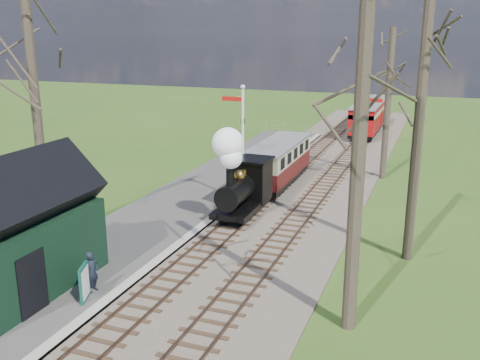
# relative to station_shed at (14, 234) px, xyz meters

# --- Properties ---
(distant_hills) EXTENTS (114.40, 48.00, 22.02)m
(distant_hills) POSITION_rel_station_shed_xyz_m (5.70, 60.38, -18.47)
(distant_hills) COLOR #385B23
(distant_hills) RESTS_ON ground
(ballast_bed) EXTENTS (8.00, 60.00, 0.10)m
(ballast_bed) POSITION_rel_station_shed_xyz_m (5.60, 18.00, -2.22)
(ballast_bed) COLOR brown
(ballast_bed) RESTS_ON ground
(track_near) EXTENTS (1.60, 60.00, 0.15)m
(track_near) POSITION_rel_station_shed_xyz_m (4.30, 18.00, -2.17)
(track_near) COLOR brown
(track_near) RESTS_ON ground
(track_far) EXTENTS (1.60, 60.00, 0.15)m
(track_far) POSITION_rel_station_shed_xyz_m (6.90, 18.00, -2.17)
(track_far) COLOR brown
(track_far) RESTS_ON ground
(platform) EXTENTS (5.00, 44.00, 0.20)m
(platform) POSITION_rel_station_shed_xyz_m (0.80, 10.00, -2.17)
(platform) COLOR #474442
(platform) RESTS_ON ground
(coping_strip) EXTENTS (0.40, 44.00, 0.21)m
(coping_strip) POSITION_rel_station_shed_xyz_m (3.10, 10.00, -2.16)
(coping_strip) COLOR #B2AD9E
(coping_strip) RESTS_ON ground
(station_shed) EXTENTS (3.25, 6.30, 4.78)m
(station_shed) POSITION_rel_station_shed_xyz_m (0.00, 0.00, 0.00)
(station_shed) COLOR black
(station_shed) RESTS_ON platform
(semaphore_near) EXTENTS (1.22, 0.24, 6.22)m
(semaphore_near) POSITION_rel_station_shed_xyz_m (3.53, 12.00, 1.35)
(semaphore_near) COLOR silver
(semaphore_near) RESTS_ON ground
(semaphore_far) EXTENTS (1.22, 0.24, 5.72)m
(semaphore_far) POSITION_rel_station_shed_xyz_m (8.67, 18.00, 1.08)
(semaphore_far) COLOR silver
(semaphore_far) RESTS_ON ground
(bare_trees) EXTENTS (15.51, 22.39, 12.00)m
(bare_trees) POSITION_rel_station_shed_xyz_m (5.63, 6.10, 2.94)
(bare_trees) COLOR #382D23
(bare_trees) RESTS_ON ground
(fence_line) EXTENTS (12.60, 0.08, 1.00)m
(fence_line) POSITION_rel_station_shed_xyz_m (4.60, 32.00, -1.72)
(fence_line) COLOR slate
(fence_line) RESTS_ON ground
(locomotive) EXTENTS (1.80, 4.20, 4.50)m
(locomotive) POSITION_rel_station_shed_xyz_m (4.29, 9.95, -0.19)
(locomotive) COLOR black
(locomotive) RESTS_ON ground
(coach) EXTENTS (2.10, 7.21, 2.21)m
(coach) POSITION_rel_station_shed_xyz_m (4.30, 16.02, -0.75)
(coach) COLOR black
(coach) RESTS_ON ground
(red_carriage_a) EXTENTS (2.15, 5.31, 2.26)m
(red_carriage_a) POSITION_rel_station_shed_xyz_m (6.90, 32.38, -0.72)
(red_carriage_a) COLOR black
(red_carriage_a) RESTS_ON ground
(red_carriage_b) EXTENTS (2.15, 5.31, 2.26)m
(red_carriage_b) POSITION_rel_station_shed_xyz_m (6.90, 37.88, -0.72)
(red_carriage_b) COLOR black
(red_carriage_b) RESTS_ON ground
(sign_board) EXTENTS (0.37, 0.81, 1.22)m
(sign_board) POSITION_rel_station_shed_xyz_m (2.45, 0.28, -1.46)
(sign_board) COLOR #0E4237
(sign_board) RESTS_ON platform
(bench) EXTENTS (0.52, 1.44, 0.81)m
(bench) POSITION_rel_station_shed_xyz_m (1.08, 1.99, -1.69)
(bench) COLOR #4F331C
(bench) RESTS_ON platform
(person) EXTENTS (0.41, 0.56, 1.42)m
(person) POSITION_rel_station_shed_xyz_m (2.34, 0.88, -1.36)
(person) COLOR black
(person) RESTS_ON platform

